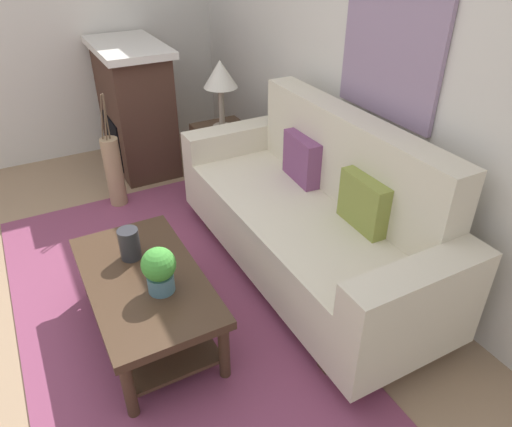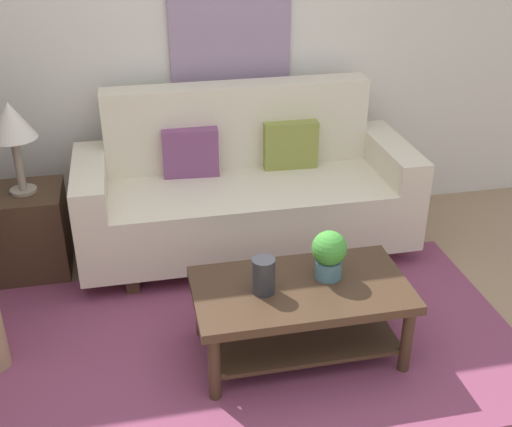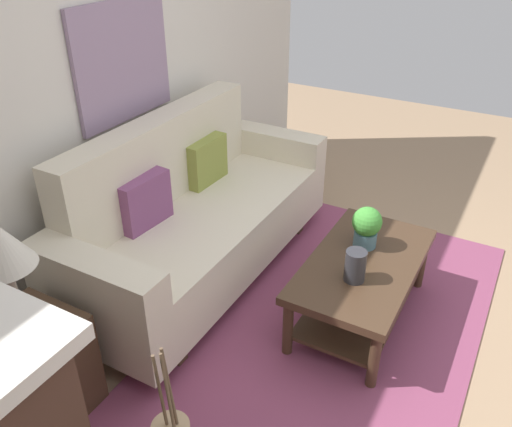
% 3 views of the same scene
% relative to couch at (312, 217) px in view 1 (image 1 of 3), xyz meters
% --- Properties ---
extents(ground_plane, '(9.10, 9.10, 0.00)m').
position_rel_couch_xyz_m(ground_plane, '(-0.16, -1.54, -0.43)').
color(ground_plane, '#9E7F60').
extents(wall_back, '(5.10, 0.10, 2.70)m').
position_rel_couch_xyz_m(wall_back, '(-0.16, 0.54, 0.92)').
color(wall_back, silver).
rests_on(wall_back, ground_plane).
extents(wall_left, '(0.10, 5.03, 2.70)m').
position_rel_couch_xyz_m(wall_left, '(-2.76, -1.03, 0.92)').
color(wall_left, silver).
rests_on(wall_left, ground_plane).
extents(area_rug, '(2.92, 1.65, 0.01)m').
position_rel_couch_xyz_m(area_rug, '(-0.16, -1.04, -0.42)').
color(area_rug, '#843D5B').
rests_on(area_rug, ground_plane).
extents(couch, '(2.16, 0.84, 1.08)m').
position_rel_couch_xyz_m(couch, '(0.00, 0.00, 0.00)').
color(couch, beige).
rests_on(couch, ground_plane).
extents(throw_pillow_plum, '(0.37, 0.15, 0.32)m').
position_rel_couch_xyz_m(throw_pillow_plum, '(-0.33, 0.13, 0.25)').
color(throw_pillow_plum, '#7A4270').
rests_on(throw_pillow_plum, couch).
extents(throw_pillow_olive, '(0.36, 0.13, 0.32)m').
position_rel_couch_xyz_m(throw_pillow_olive, '(0.33, 0.13, 0.25)').
color(throw_pillow_olive, olive).
rests_on(throw_pillow_olive, couch).
extents(coffee_table, '(1.10, 0.60, 0.43)m').
position_rel_couch_xyz_m(coffee_table, '(0.07, -1.15, -0.12)').
color(coffee_table, '#422D1E').
rests_on(coffee_table, ground_plane).
extents(tabletop_vase, '(0.12, 0.12, 0.19)m').
position_rel_couch_xyz_m(tabletop_vase, '(-0.13, -1.16, 0.09)').
color(tabletop_vase, '#2D2D33').
rests_on(tabletop_vase, coffee_table).
extents(potted_plant_tabletop, '(0.18, 0.18, 0.26)m').
position_rel_couch_xyz_m(potted_plant_tabletop, '(0.22, -1.10, 0.14)').
color(potted_plant_tabletop, slate).
rests_on(potted_plant_tabletop, coffee_table).
extents(side_table, '(0.44, 0.44, 0.56)m').
position_rel_couch_xyz_m(side_table, '(-1.38, -0.00, -0.15)').
color(side_table, '#422D1E').
rests_on(side_table, ground_plane).
extents(table_lamp, '(0.28, 0.28, 0.57)m').
position_rel_couch_xyz_m(table_lamp, '(-1.38, -0.00, 0.56)').
color(table_lamp, gray).
rests_on(table_lamp, side_table).
extents(fireplace, '(1.02, 0.58, 1.16)m').
position_rel_couch_xyz_m(fireplace, '(-2.16, -0.53, 0.16)').
color(fireplace, '#472D23').
rests_on(fireplace, ground_plane).
extents(floor_vase, '(0.14, 0.14, 0.60)m').
position_rel_couch_xyz_m(floor_vase, '(-1.50, -0.94, -0.13)').
color(floor_vase, tan).
rests_on(floor_vase, ground_plane).
extents(floor_vase_branch_a, '(0.01, 0.04, 0.36)m').
position_rel_couch_xyz_m(floor_vase_branch_a, '(-1.48, -0.94, 0.35)').
color(floor_vase_branch_a, brown).
rests_on(floor_vase_branch_a, floor_vase).
extents(floor_vase_branch_b, '(0.03, 0.02, 0.36)m').
position_rel_couch_xyz_m(floor_vase_branch_b, '(-1.51, -0.92, 0.35)').
color(floor_vase_branch_b, brown).
rests_on(floor_vase_branch_b, floor_vase).
extents(floor_vase_branch_c, '(0.03, 0.05, 0.36)m').
position_rel_couch_xyz_m(floor_vase_branch_c, '(-1.51, -0.96, 0.35)').
color(floor_vase_branch_c, brown).
rests_on(floor_vase_branch_c, floor_vase).
extents(framed_painting, '(0.81, 0.03, 0.72)m').
position_rel_couch_xyz_m(framed_painting, '(-0.00, 0.47, 0.98)').
color(framed_painting, gray).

